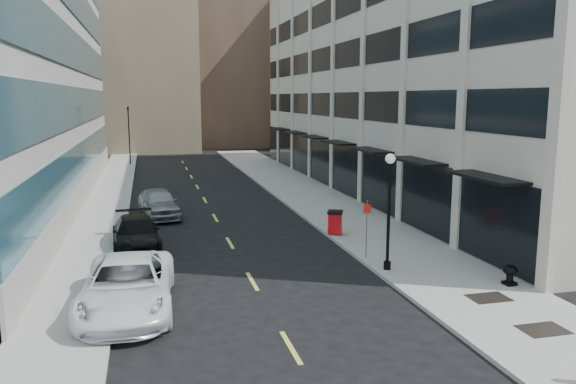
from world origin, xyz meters
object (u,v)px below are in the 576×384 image
car_white_van (127,286)px  lamppost (389,201)px  urn_planter (510,273)px  trash_bin (335,222)px  traffic_signal (128,110)px  car_silver_sedan (159,203)px  sign_post (367,221)px  car_black_pickup (136,233)px

car_white_van → lamppost: 10.46m
urn_planter → trash_bin: bearing=112.5°
traffic_signal → trash_bin: size_ratio=5.77×
car_white_van → trash_bin: size_ratio=5.25×
lamppost → car_white_van: bearing=-170.2°
car_silver_sedan → urn_planter: size_ratio=6.61×
trash_bin → lamppost: (0.12, -6.18, 2.19)m
car_silver_sedan → sign_post: sign_post is taller
traffic_signal → car_white_van: size_ratio=1.10×
car_black_pickup → lamppost: lamppost is taller
car_white_van → sign_post: (9.87, 3.45, 0.90)m
car_white_van → trash_bin: bearing=41.9°
car_white_van → car_black_pickup: (0.15, 8.00, -0.13)m
car_silver_sedan → lamppost: lamppost is taller
sign_post → urn_planter: 6.12m
trash_bin → sign_post: size_ratio=0.47×
car_white_van → urn_planter: bearing=-1.3°
traffic_signal → trash_bin: (10.90, -34.09, -4.92)m
lamppost → car_black_pickup: bearing=147.8°
traffic_signal → car_white_van: 42.29m
car_silver_sedan → trash_bin: 11.14m
car_silver_sedan → trash_bin: (8.60, -7.09, -0.06)m
sign_post → urn_planter: size_ratio=3.35×
car_white_van → lamppost: (10.10, 1.74, 2.11)m
car_white_van → urn_planter: 13.78m
car_white_van → car_black_pickup: car_white_van is taller
car_silver_sedan → urn_planter: bearing=-60.3°
car_white_van → car_silver_sedan: bearing=88.3°
urn_planter → traffic_signal: bearing=108.8°
trash_bin → car_white_van: bearing=-117.0°
car_silver_sedan → lamppost: 16.02m
car_black_pickup → lamppost: (9.94, -6.26, 2.24)m
sign_post → urn_planter: bearing=-36.4°
car_black_pickup → car_silver_sedan: size_ratio=1.03×
lamppost → sign_post: lamppost is taller
urn_planter → sign_post: bearing=130.0°
car_silver_sedan → urn_planter: (12.36, -16.15, -0.25)m
sign_post → lamppost: bearing=-69.0°
traffic_signal → urn_planter: bearing=-71.2°
trash_bin → sign_post: 4.57m
trash_bin → sign_post: sign_post is taller
car_silver_sedan → sign_post: bearing=-61.4°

